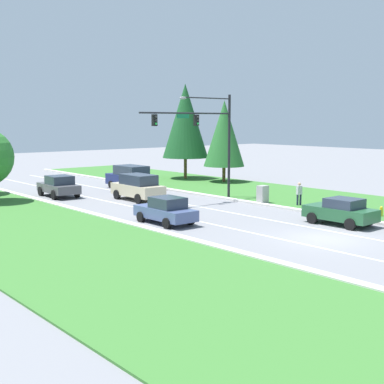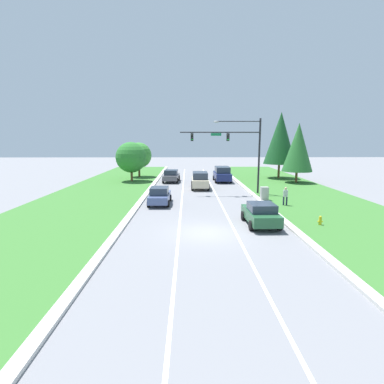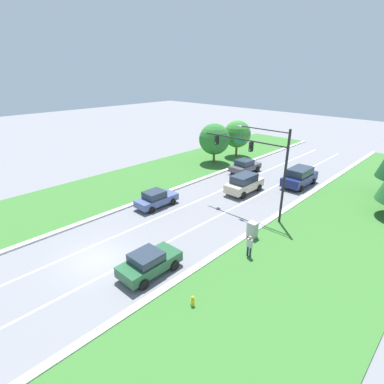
# 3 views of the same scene
# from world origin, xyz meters

# --- Properties ---
(ground_plane) EXTENTS (160.00, 160.00, 0.00)m
(ground_plane) POSITION_xyz_m (0.00, 0.00, 0.00)
(ground_plane) COLOR slate
(curb_strip_right) EXTENTS (0.50, 90.00, 0.15)m
(curb_strip_right) POSITION_xyz_m (5.65, 0.00, 0.07)
(curb_strip_right) COLOR beige
(curb_strip_right) RESTS_ON ground_plane
(curb_strip_left) EXTENTS (0.50, 90.00, 0.15)m
(curb_strip_left) POSITION_xyz_m (-5.65, 0.00, 0.07)
(curb_strip_left) COLOR beige
(curb_strip_left) RESTS_ON ground_plane
(grass_verge_left) EXTENTS (10.00, 90.00, 0.08)m
(grass_verge_left) POSITION_xyz_m (-10.90, 0.00, 0.04)
(grass_verge_left) COLOR #38702D
(grass_verge_left) RESTS_ON ground_plane
(lane_stripe_inner_left) EXTENTS (0.14, 81.00, 0.01)m
(lane_stripe_inner_left) POSITION_xyz_m (-1.80, 0.00, 0.00)
(lane_stripe_inner_left) COLOR white
(lane_stripe_inner_left) RESTS_ON ground_plane
(lane_stripe_inner_right) EXTENTS (0.14, 81.00, 0.01)m
(lane_stripe_inner_right) POSITION_xyz_m (1.80, 0.00, 0.00)
(lane_stripe_inner_right) COLOR white
(lane_stripe_inner_right) RESTS_ON ground_plane
(traffic_signal_mast) EXTENTS (8.47, 0.41, 7.97)m
(traffic_signal_mast) POSITION_xyz_m (3.93, 13.61, 5.34)
(traffic_signal_mast) COLOR black
(traffic_signal_mast) RESTS_ON ground_plane
(graphite_sedan) EXTENTS (2.32, 4.39, 1.70)m
(graphite_sedan) POSITION_xyz_m (-3.48, 22.77, 0.86)
(graphite_sedan) COLOR #4C4C51
(graphite_sedan) RESTS_ON ground_plane
(navy_suv) EXTENTS (2.29, 5.07, 2.09)m
(navy_suv) POSITION_xyz_m (3.58, 23.12, 1.06)
(navy_suv) COLOR navy
(navy_suv) RESTS_ON ground_plane
(champagne_suv) EXTENTS (2.14, 4.72, 1.98)m
(champagne_suv) POSITION_xyz_m (0.25, 17.18, 1.02)
(champagne_suv) COLOR beige
(champagne_suv) RESTS_ON ground_plane
(slate_blue_sedan) EXTENTS (1.97, 4.19, 1.59)m
(slate_blue_sedan) POSITION_xyz_m (-3.77, 8.47, 0.79)
(slate_blue_sedan) COLOR #475684
(slate_blue_sedan) RESTS_ON ground_plane
(forest_sedan) EXTENTS (2.13, 4.14, 1.57)m
(forest_sedan) POSITION_xyz_m (3.75, 1.61, 0.80)
(forest_sedan) COLOR #235633
(forest_sedan) RESTS_ON ground_plane
(utility_cabinet) EXTENTS (0.70, 0.60, 1.35)m
(utility_cabinet) POSITION_xyz_m (6.09, 9.83, 0.67)
(utility_cabinet) COLOR #9E9E99
(utility_cabinet) RESTS_ON ground_plane
(pedestrian) EXTENTS (0.42, 0.30, 1.69)m
(pedestrian) POSITION_xyz_m (7.35, 7.51, 0.94)
(pedestrian) COLOR #232842
(pedestrian) RESTS_ON ground_plane
(fire_hydrant) EXTENTS (0.34, 0.20, 0.70)m
(fire_hydrant) POSITION_xyz_m (7.78, 1.40, 0.34)
(fire_hydrant) COLOR gold
(fire_hydrant) RESTS_ON ground_plane
(conifer_near_right_tree) EXTENTS (3.96, 3.96, 7.93)m
(conifer_near_right_tree) POSITION_xyz_m (13.37, 21.50, 4.76)
(conifer_near_right_tree) COLOR brown
(conifer_near_right_tree) RESTS_ON ground_plane
(conifer_far_right_tree) EXTENTS (4.68, 4.68, 9.72)m
(conifer_far_right_tree) POSITION_xyz_m (12.41, 26.25, 5.97)
(conifer_far_right_tree) COLOR brown
(conifer_far_right_tree) RESTS_ON ground_plane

